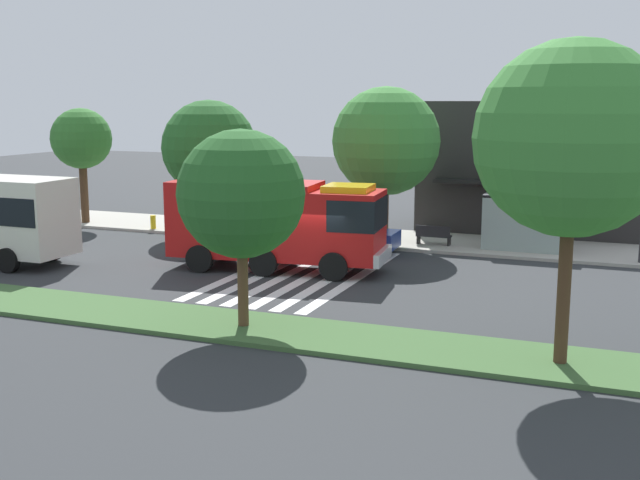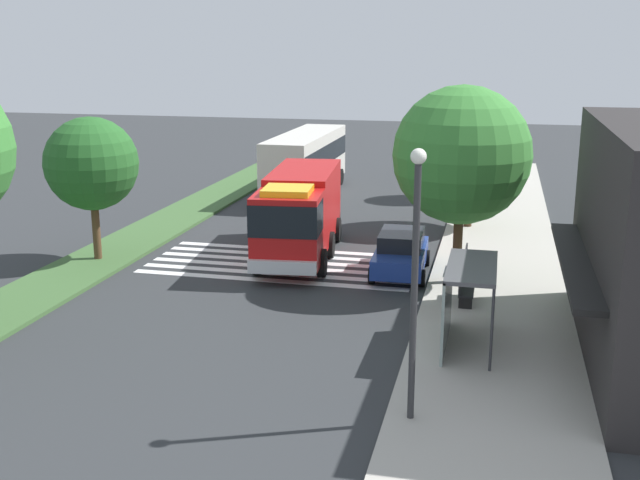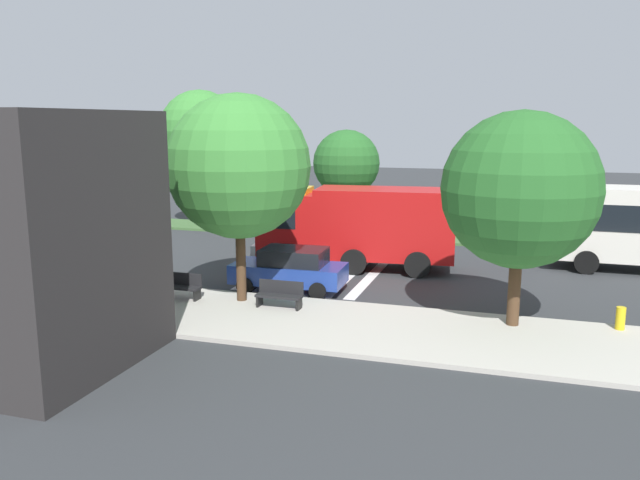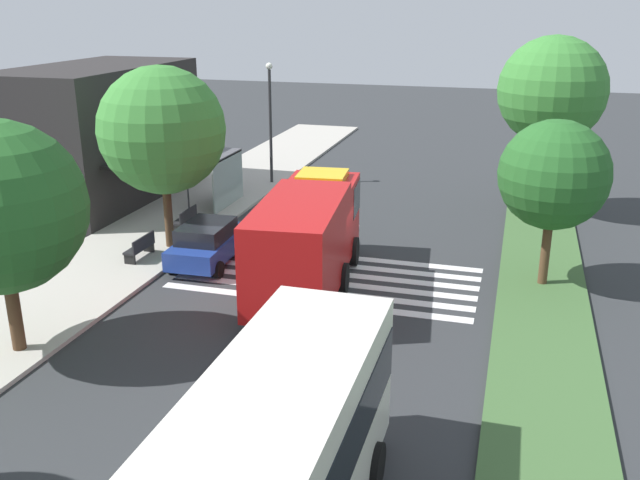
# 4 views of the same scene
# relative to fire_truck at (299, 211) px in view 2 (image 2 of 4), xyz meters

# --- Properties ---
(ground_plane) EXTENTS (120.00, 120.00, 0.00)m
(ground_plane) POSITION_rel_fire_truck_xyz_m (1.77, -0.42, -2.01)
(ground_plane) COLOR #2D3033
(sidewalk) EXTENTS (60.00, 4.95, 0.14)m
(sidewalk) POSITION_rel_fire_truck_xyz_m (1.77, 8.08, -1.94)
(sidewalk) COLOR #ADA89E
(sidewalk) RESTS_ON ground_plane
(median_strip) EXTENTS (60.00, 3.00, 0.14)m
(median_strip) POSITION_rel_fire_truck_xyz_m (1.77, -7.94, -1.94)
(median_strip) COLOR #3D6033
(median_strip) RESTS_ON ground_plane
(crosswalk) EXTENTS (4.95, 10.85, 0.01)m
(crosswalk) POSITION_rel_fire_truck_xyz_m (1.01, -0.42, -2.00)
(crosswalk) COLOR silver
(crosswalk) RESTS_ON ground_plane
(fire_truck) EXTENTS (8.92, 3.50, 3.54)m
(fire_truck) POSITION_rel_fire_truck_xyz_m (0.00, 0.00, 0.00)
(fire_truck) COLOR #B71414
(fire_truck) RESTS_ON ground_plane
(parked_car_west) EXTENTS (4.67, 2.08, 1.79)m
(parked_car_west) POSITION_rel_fire_truck_xyz_m (-22.00, 4.41, -1.09)
(parked_car_west) COLOR silver
(parked_car_west) RESTS_ON ground_plane
(parked_car_mid) EXTENTS (4.36, 2.20, 1.65)m
(parked_car_mid) POSITION_rel_fire_truck_xyz_m (1.24, 4.41, -1.15)
(parked_car_mid) COLOR navy
(parked_car_mid) RESTS_ON ground_plane
(transit_bus) EXTENTS (10.67, 2.88, 3.61)m
(transit_bus) POSITION_rel_fire_truck_xyz_m (-13.60, -3.13, 0.13)
(transit_bus) COLOR silver
(transit_bus) RESTS_ON ground_plane
(bus_stop_shelter) EXTENTS (3.50, 1.40, 2.46)m
(bus_stop_shelter) POSITION_rel_fire_truck_xyz_m (8.50, 7.01, -0.12)
(bus_stop_shelter) COLOR #4C4C51
(bus_stop_shelter) RESTS_ON sidewalk
(bench_near_shelter) EXTENTS (1.60, 0.50, 0.90)m
(bench_near_shelter) POSITION_rel_fire_truck_xyz_m (4.50, 7.02, -1.42)
(bench_near_shelter) COLOR black
(bench_near_shelter) RESTS_ON sidewalk
(bench_west_of_shelter) EXTENTS (1.60, 0.50, 0.90)m
(bench_west_of_shelter) POSITION_rel_fire_truck_xyz_m (0.66, 7.02, -1.42)
(bench_west_of_shelter) COLOR black
(bench_west_of_shelter) RESTS_ON sidewalk
(street_lamp) EXTENTS (0.36, 0.36, 6.41)m
(street_lamp) POSITION_rel_fire_truck_xyz_m (13.37, 6.21, 1.90)
(street_lamp) COLOR #2D2D30
(street_lamp) RESTS_ON sidewalk
(sidewalk_tree_far_west) EXTENTS (3.24, 3.24, 6.17)m
(sidewalk_tree_far_west) POSITION_rel_fire_truck_xyz_m (-14.77, 6.61, 2.63)
(sidewalk_tree_far_west) COLOR #47301E
(sidewalk_tree_far_west) RESTS_ON sidewalk
(sidewalk_tree_west) EXTENTS (4.76, 4.76, 6.61)m
(sidewalk_tree_west) POSITION_rel_fire_truck_xyz_m (-6.96, 6.61, 2.35)
(sidewalk_tree_west) COLOR #47301E
(sidewalk_tree_west) RESTS_ON sidewalk
(sidewalk_tree_center) EXTENTS (4.96, 4.96, 7.22)m
(sidewalk_tree_center) POSITION_rel_fire_truck_xyz_m (2.27, 6.61, 2.86)
(sidewalk_tree_center) COLOR #47301E
(sidewalk_tree_center) RESTS_ON sidewalk
(median_tree_far_west) EXTENTS (3.74, 3.74, 5.80)m
(median_tree_far_west) POSITION_rel_fire_truck_xyz_m (2.34, -7.94, 2.05)
(median_tree_far_west) COLOR #513823
(median_tree_far_west) RESTS_ON median_strip
(fire_hydrant) EXTENTS (0.28, 0.28, 0.70)m
(fire_hydrant) POSITION_rel_fire_truck_xyz_m (-10.10, 6.11, -1.52)
(fire_hydrant) COLOR gold
(fire_hydrant) RESTS_ON sidewalk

